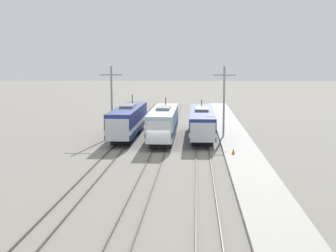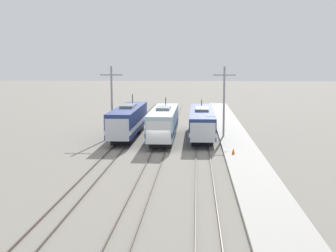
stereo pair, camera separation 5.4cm
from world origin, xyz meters
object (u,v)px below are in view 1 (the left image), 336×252
catenary_tower_right (224,100)px  locomotive_center (163,124)px  traffic_cone (233,151)px  locomotive_far_left (128,121)px  locomotive_far_right (202,122)px  catenary_tower_left (112,99)px

catenary_tower_right → locomotive_center: bearing=-160.2°
traffic_cone → locomotive_center: bearing=130.2°
locomotive_far_left → catenary_tower_right: size_ratio=1.95×
catenary_tower_right → traffic_cone: size_ratio=15.00×
catenary_tower_right → locomotive_far_right: bearing=175.6°
catenary_tower_left → catenary_tower_right: (14.72, 0.00, 0.00)m
locomotive_center → locomotive_far_right: bearing=31.7°
locomotive_center → traffic_cone: size_ratio=27.13×
locomotive_far_left → catenary_tower_left: bearing=171.7°
traffic_cone → catenary_tower_left: bearing=140.8°
locomotive_far_left → locomotive_far_right: (9.69, 0.54, -0.19)m
locomotive_far_right → catenary_tower_right: catenary_tower_right is taller
traffic_cone → locomotive_far_left: bearing=137.1°
locomotive_far_left → locomotive_center: size_ratio=1.08×
locomotive_far_left → locomotive_far_right: 9.71m
locomotive_far_right → catenary_tower_right: (2.85, -0.22, 3.03)m
locomotive_center → catenary_tower_left: catenary_tower_left is taller
locomotive_center → catenary_tower_left: bearing=158.5°
locomotive_center → catenary_tower_left: size_ratio=1.81×
locomotive_center → traffic_cone: bearing=-49.8°
locomotive_far_left → locomotive_center: 5.43m
locomotive_far_left → locomotive_center: locomotive_far_left is taller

